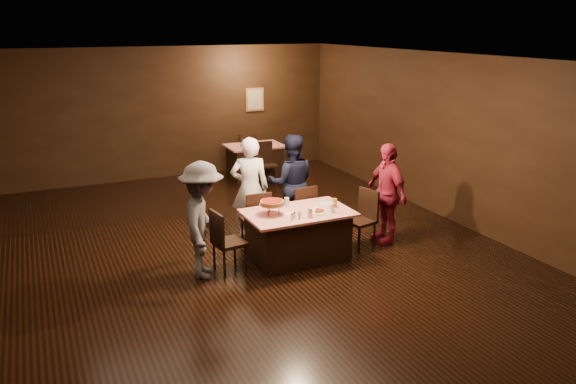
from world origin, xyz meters
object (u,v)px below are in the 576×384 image
object	(u,v)px
main_table	(298,235)
chair_back_near	(266,164)
chair_far_left	(255,219)
diner_grey_knit	(202,220)
chair_back_far	(246,152)
plate_empty	(325,204)
chair_far_right	(300,212)
chair_end_left	(229,241)
diner_navy_hoodie	(291,183)
chair_end_right	(360,220)
glass_front_left	(310,213)
glass_front_right	(332,208)
glass_amber	(335,203)
back_table	(255,161)
glass_back	(287,202)
diner_red_shirt	(387,193)
diner_white_jacket	(250,188)

from	to	relation	value
main_table	chair_back_near	size ratio (longest dim) A/B	1.68
chair_far_left	diner_grey_knit	bearing A→B (deg)	36.19
diner_grey_knit	chair_back_far	bearing A→B (deg)	-4.59
plate_empty	main_table	bearing A→B (deg)	-164.74
chair_far_right	plate_empty	distance (m)	0.69
chair_back_near	plate_empty	world-z (taller)	chair_back_near
diner_grey_knit	chair_back_near	bearing A→B (deg)	-11.48
chair_far_left	chair_end_left	world-z (taller)	same
diner_navy_hoodie	chair_back_far	bearing A→B (deg)	-80.58
chair_end_left	chair_back_near	world-z (taller)	same
chair_end_right	chair_far_left	bearing A→B (deg)	-130.21
chair_end_right	diner_grey_knit	xyz separation A→B (m)	(-2.58, 0.03, 0.37)
chair_end_left	chair_end_right	world-z (taller)	same
diner_grey_knit	glass_front_left	xyz separation A→B (m)	(1.53, -0.33, -0.00)
main_table	diner_grey_knit	xyz separation A→B (m)	(-1.48, 0.03, 0.46)
main_table	glass_front_right	bearing A→B (deg)	-29.05
chair_far_left	chair_back_far	world-z (taller)	same
chair_far_left	glass_amber	size ratio (longest dim) A/B	6.79
main_table	back_table	bearing A→B (deg)	76.27
glass_amber	glass_back	xyz separation A→B (m)	(-0.65, 0.35, 0.00)
diner_navy_hoodie	diner_grey_knit	world-z (taller)	diner_navy_hoodie
chair_back_near	chair_back_far	size ratio (longest dim) A/B	1.00
chair_back_near	glass_front_right	size ratio (longest dim) A/B	6.79
main_table	glass_amber	distance (m)	0.75
chair_far_left	diner_grey_knit	size ratio (longest dim) A/B	0.56
diner_red_shirt	glass_back	world-z (taller)	diner_red_shirt
chair_back_near	diner_navy_hoodie	distance (m)	2.95
diner_white_jacket	glass_front_right	world-z (taller)	diner_white_jacket
diner_red_shirt	glass_amber	xyz separation A→B (m)	(-1.04, -0.12, 0.01)
glass_back	glass_front_right	bearing A→B (deg)	-47.73
main_table	chair_end_left	world-z (taller)	chair_end_left
chair_back_far	diner_navy_hoodie	distance (m)	4.22
back_table	chair_end_left	size ratio (longest dim) A/B	1.37
glass_front_right	glass_back	size ratio (longest dim) A/B	1.00
plate_empty	glass_front_left	world-z (taller)	glass_front_left
diner_red_shirt	glass_front_left	xyz separation A→B (m)	(-1.59, -0.37, 0.01)
chair_far_left	chair_back_near	world-z (taller)	same
chair_far_right	diner_grey_knit	xyz separation A→B (m)	(-1.88, -0.72, 0.37)
chair_far_right	diner_red_shirt	bearing A→B (deg)	146.28
chair_back_far	chair_far_left	bearing A→B (deg)	71.80
chair_end_left	chair_back_far	bearing A→B (deg)	-30.56
diner_grey_knit	glass_amber	size ratio (longest dim) A/B	12.02
back_table	chair_far_right	distance (m)	4.07
glass_front_left	main_table	bearing A→B (deg)	99.46
chair_end_right	glass_back	xyz separation A→B (m)	(-1.15, 0.30, 0.37)
chair_back_near	chair_far_right	bearing A→B (deg)	-98.48
back_table	diner_white_jacket	bearing A→B (deg)	-112.53
back_table	glass_front_right	size ratio (longest dim) A/B	9.29
chair_far_left	chair_end_left	distance (m)	1.03
chair_end_right	chair_back_far	world-z (taller)	same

